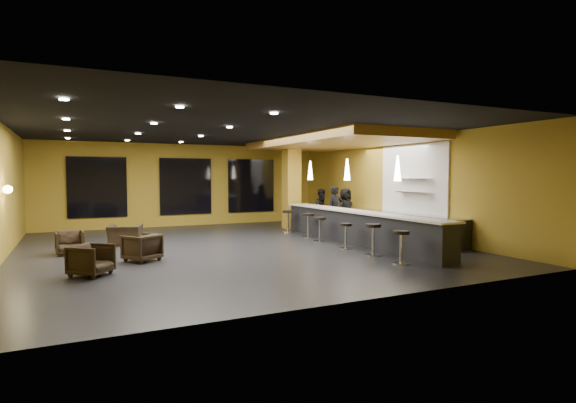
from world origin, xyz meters
name	(u,v)px	position (x,y,z in m)	size (l,w,h in m)	color
floor	(236,249)	(0.00, 0.00, -0.05)	(12.00, 13.00, 0.10)	black
ceiling	(235,129)	(0.00, 0.00, 3.55)	(12.00, 13.00, 0.10)	black
wall_back	(185,185)	(0.00, 6.55, 1.75)	(12.00, 0.10, 3.50)	#A38324
wall_front	(363,199)	(0.00, -6.55, 1.75)	(12.00, 0.10, 3.50)	#A38324
wall_right	(396,187)	(6.05, 0.00, 1.75)	(0.10, 13.00, 3.50)	#A38324
wood_soffit	(332,142)	(4.00, 1.00, 3.36)	(3.60, 8.00, 0.28)	olive
window_left	(97,187)	(-3.50, 6.44, 1.70)	(2.20, 0.06, 2.40)	black
window_center	(186,186)	(0.00, 6.44, 1.70)	(2.20, 0.06, 2.40)	black
window_right	(251,186)	(3.00, 6.44, 1.70)	(2.20, 0.06, 2.40)	black
tile_backsplash	(413,180)	(5.96, -1.00, 2.00)	(0.06, 3.20, 2.40)	white
bar_counter	(355,228)	(3.65, -1.00, 0.50)	(0.60, 8.00, 1.00)	black
bar_top	(356,211)	(3.65, -1.00, 1.02)	(0.78, 8.10, 0.05)	white
prep_counter	(395,225)	(5.65, -0.50, 0.43)	(0.70, 6.00, 0.86)	black
prep_top	(396,212)	(5.65, -0.50, 0.89)	(0.72, 6.00, 0.03)	silver
wall_shelf_lower	(414,192)	(5.82, -1.20, 1.60)	(0.30, 1.50, 0.03)	silver
wall_shelf_upper	(414,179)	(5.82, -1.20, 2.05)	(0.30, 1.50, 0.03)	silver
column	(291,186)	(3.65, 3.60, 1.75)	(0.60, 0.60, 3.50)	#AA8326
wall_sconce	(8,189)	(-5.88, 0.50, 1.80)	(0.22, 0.22, 0.22)	#FFE5B2
pendant_0	(398,168)	(3.65, -3.00, 2.35)	(0.20, 0.20, 0.70)	white
pendant_1	(347,170)	(3.65, -0.50, 2.35)	(0.20, 0.20, 0.70)	white
pendant_2	(310,170)	(3.65, 2.00, 2.35)	(0.20, 0.20, 0.70)	white
staff_a	(335,210)	(4.47, 1.53, 0.88)	(0.64, 0.42, 1.77)	black
staff_b	(322,210)	(4.48, 2.51, 0.82)	(0.79, 0.62, 1.63)	black
staff_c	(345,209)	(5.25, 2.06, 0.83)	(0.81, 0.53, 1.66)	black
armchair_a	(91,260)	(-4.08, -2.38, 0.34)	(0.72, 0.74, 0.68)	black
armchair_b	(142,247)	(-2.87, -1.13, 0.35)	(0.74, 0.76, 0.69)	black
armchair_c	(70,243)	(-4.50, 0.75, 0.32)	(0.69, 0.71, 0.65)	black
armchair_d	(125,235)	(-2.96, 1.85, 0.31)	(0.95, 0.83, 0.62)	black
bar_stool_0	(401,243)	(2.75, -4.27, 0.52)	(0.41, 0.41, 0.82)	silver
bar_stool_1	(373,235)	(2.84, -3.02, 0.55)	(0.43, 0.43, 0.86)	silver
bar_stool_2	(346,232)	(2.80, -1.75, 0.49)	(0.38, 0.38, 0.76)	silver
bar_stool_3	(320,226)	(2.82, -0.18, 0.52)	(0.41, 0.41, 0.81)	silver
bar_stool_4	(308,222)	(2.98, 0.91, 0.54)	(0.43, 0.43, 0.84)	silver
bar_stool_5	(288,218)	(2.91, 2.39, 0.54)	(0.43, 0.43, 0.84)	silver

